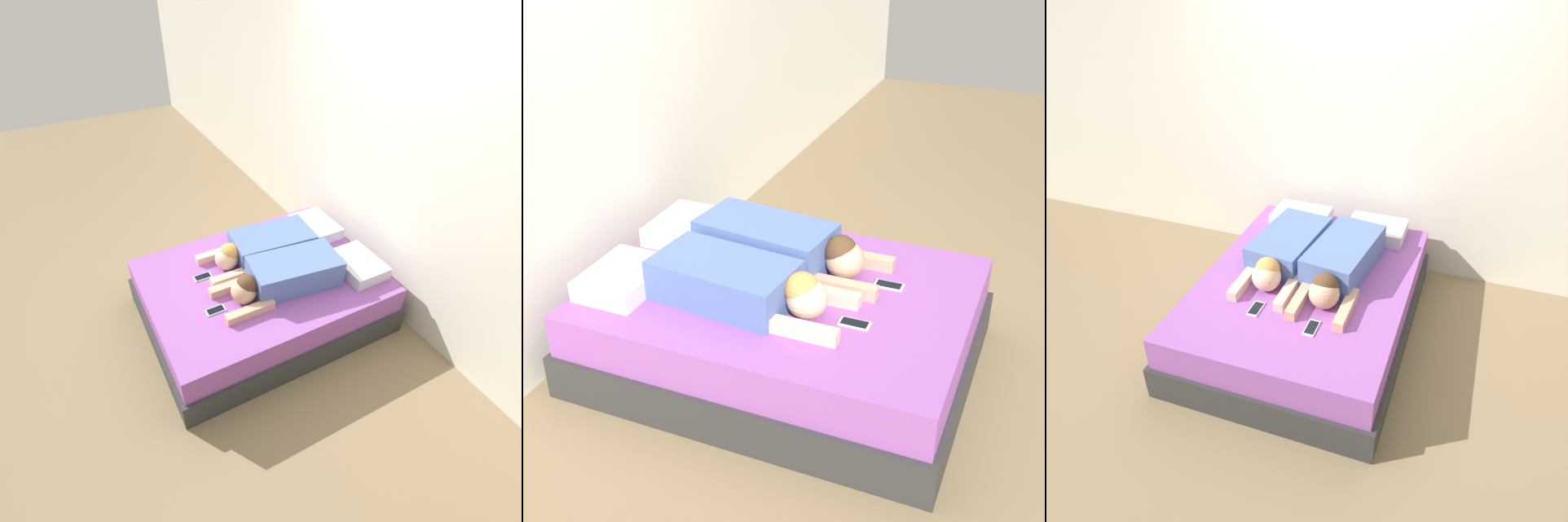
% 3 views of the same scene
% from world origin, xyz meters
% --- Properties ---
extents(ground_plane, '(12.00, 12.00, 0.00)m').
position_xyz_m(ground_plane, '(0.00, 0.00, 0.00)').
color(ground_plane, '#7F6B4C').
extents(wall_back, '(12.00, 0.06, 2.60)m').
position_xyz_m(wall_back, '(0.00, 1.14, 1.30)').
color(wall_back, beige).
rests_on(wall_back, ground_plane).
extents(bed, '(1.50, 1.98, 0.47)m').
position_xyz_m(bed, '(0.00, 0.00, 0.23)').
color(bed, '#2D2D2D').
rests_on(bed, ground_plane).
extents(pillow_head_left, '(0.46, 0.34, 0.11)m').
position_xyz_m(pillow_head_left, '(-0.32, 0.76, 0.53)').
color(pillow_head_left, silver).
rests_on(pillow_head_left, bed).
extents(pillow_head_right, '(0.46, 0.34, 0.11)m').
position_xyz_m(pillow_head_right, '(0.32, 0.76, 0.53)').
color(pillow_head_right, silver).
rests_on(pillow_head_right, bed).
extents(person_left, '(0.46, 1.03, 0.23)m').
position_xyz_m(person_left, '(-0.22, 0.13, 0.58)').
color(person_left, '#4C66A5').
rests_on(person_left, bed).
extents(person_right, '(0.46, 1.06, 0.24)m').
position_xyz_m(person_right, '(0.21, 0.10, 0.59)').
color(person_right, '#4C66A5').
rests_on(person_right, bed).
extents(cell_phone_left, '(0.07, 0.15, 0.01)m').
position_xyz_m(cell_phone_left, '(-0.20, -0.45, 0.48)').
color(cell_phone_left, silver).
rests_on(cell_phone_left, bed).
extents(cell_phone_right, '(0.07, 0.15, 0.01)m').
position_xyz_m(cell_phone_right, '(0.21, -0.50, 0.48)').
color(cell_phone_right, silver).
rests_on(cell_phone_right, bed).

